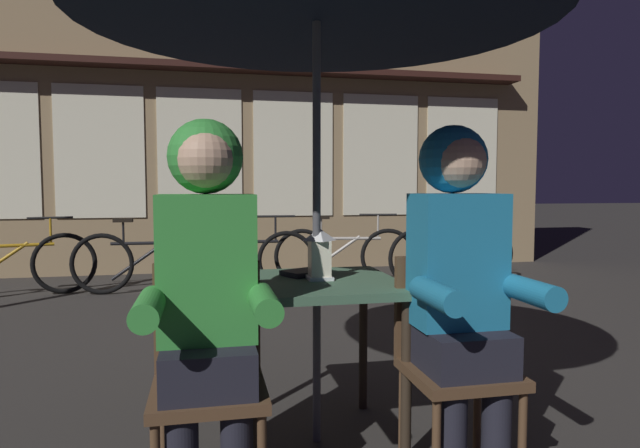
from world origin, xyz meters
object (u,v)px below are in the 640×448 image
object	(u,v)px
chair_left	(208,369)
bicycle_third	(240,260)
bicycle_fourth	(345,255)
bicycle_fifth	(453,255)
person_right_hooded	(460,267)
person_left_hooded	(207,275)
book	(305,273)
bicycle_second	(151,261)
bicycle_nearest	(10,265)
chair_right	(452,353)
cafe_table	(317,302)
lantern	(320,253)

from	to	relation	value
chair_left	bicycle_third	size ratio (longest dim) A/B	0.52
bicycle_fourth	bicycle_fifth	distance (m)	1.29
person_right_hooded	chair_left	bearing A→B (deg)	176.61
person_left_hooded	bicycle_third	xyz separation A→B (m)	(0.37, 4.11, -0.50)
book	person_right_hooded	bearing A→B (deg)	-75.13
person_left_hooded	bicycle_second	size ratio (longest dim) A/B	0.83
bicycle_fourth	bicycle_fifth	size ratio (longest dim) A/B	0.99
chair_left	bicycle_second	distance (m)	4.16
chair_left	bicycle_nearest	size ratio (longest dim) A/B	0.53
bicycle_second	bicycle_fifth	world-z (taller)	same
bicycle_third	chair_right	bearing A→B (deg)	-81.67
cafe_table	book	bearing A→B (deg)	100.64
cafe_table	bicycle_fifth	bearing A→B (deg)	56.46
person_right_hooded	book	xyz separation A→B (m)	(-0.51, 0.57, -0.09)
bicycle_nearest	bicycle_fourth	distance (m)	3.60
cafe_table	chair_left	world-z (taller)	chair_left
bicycle_third	bicycle_fifth	bearing A→B (deg)	-1.84
chair_right	bicycle_fifth	bearing A→B (deg)	64.34
cafe_table	bicycle_second	distance (m)	3.91
person_right_hooded	book	distance (m)	0.77
bicycle_nearest	bicycle_fifth	size ratio (longest dim) A/B	0.98
person_left_hooded	bicycle_second	bearing A→B (deg)	98.02
bicycle_third	bicycle_fifth	world-z (taller)	same
bicycle_second	bicycle_fourth	world-z (taller)	same
bicycle_nearest	bicycle_second	xyz separation A→B (m)	(1.41, -0.02, 0.00)
person_left_hooded	chair_right	bearing A→B (deg)	3.39
bicycle_second	bicycle_fourth	size ratio (longest dim) A/B	1.01
person_right_hooded	bicycle_third	distance (m)	4.18
cafe_table	bicycle_second	size ratio (longest dim) A/B	0.44
chair_right	bicycle_nearest	bearing A→B (deg)	125.57
bicycle_fifth	bicycle_third	bearing A→B (deg)	178.16
lantern	bicycle_second	world-z (taller)	lantern
chair_left	person_left_hooded	distance (m)	0.36
bicycle_nearest	bicycle_fourth	bearing A→B (deg)	0.89
bicycle_nearest	bicycle_fourth	size ratio (longest dim) A/B	0.99
cafe_table	bicycle_fifth	distance (m)	4.33
lantern	chair_right	size ratio (longest dim) A/B	0.27
cafe_table	bicycle_fifth	xyz separation A→B (m)	(2.39, 3.60, -0.29)
bicycle_fourth	bicycle_second	bearing A→B (deg)	-177.97
cafe_table	person_left_hooded	size ratio (longest dim) A/B	0.53
cafe_table	lantern	xyz separation A→B (m)	(0.01, 0.01, 0.22)
lantern	bicycle_second	bearing A→B (deg)	106.16
bicycle_fifth	lantern	bearing A→B (deg)	-123.44
lantern	chair_right	xyz separation A→B (m)	(0.47, -0.38, -0.37)
chair_right	bicycle_second	xyz separation A→B (m)	(-1.55, 4.12, -0.14)
chair_right	bicycle_second	distance (m)	4.40
person_left_hooded	bicycle_second	xyz separation A→B (m)	(-0.59, 4.17, -0.50)
cafe_table	bicycle_third	bearing A→B (deg)	91.76
chair_left	bicycle_fifth	xyz separation A→B (m)	(2.87, 3.97, -0.14)
bicycle_fifth	bicycle_fourth	bearing A→B (deg)	169.99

